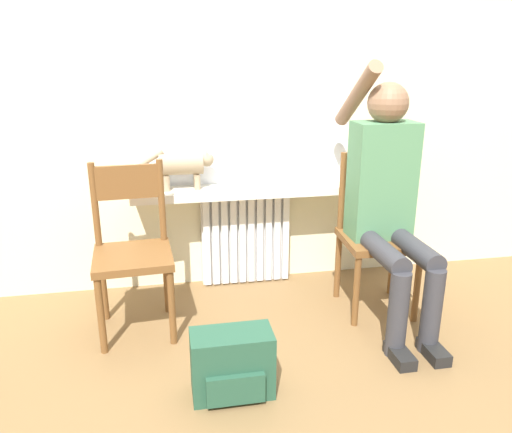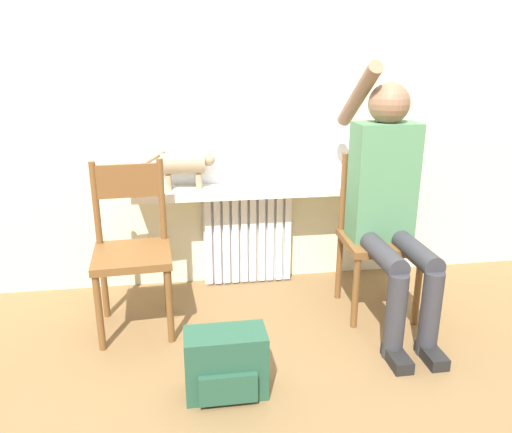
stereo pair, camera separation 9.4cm
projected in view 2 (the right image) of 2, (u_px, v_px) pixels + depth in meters
The scene contains 10 objects.
ground_plane at pixel (282, 390), 2.25m from camera, with size 12.00×12.00×0.00m, color brown.
wall_with_window at pixel (245, 70), 2.98m from camera, with size 7.00×0.06×2.70m.
radiator at pixel (248, 237), 3.23m from camera, with size 0.57×0.08×0.62m.
windowsill at pixel (249, 191), 3.06m from camera, with size 1.40×0.24×0.05m.
window_glass at pixel (246, 88), 2.98m from camera, with size 1.34×0.01×1.16m.
chair_left at pixel (132, 247), 2.65m from camera, with size 0.42×0.42×0.91m.
chair_right at pixel (377, 233), 2.84m from camera, with size 0.42×0.42×0.91m.
person at pixel (389, 196), 2.65m from camera, with size 0.36×1.04×1.42m.
cat at pixel (185, 164), 2.97m from camera, with size 0.46×0.13×0.25m.
backpack at pixel (226, 364), 2.19m from camera, with size 0.36×0.21×0.30m.
Camera 2 is at (-0.40, -1.85, 1.44)m, focal length 35.00 mm.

